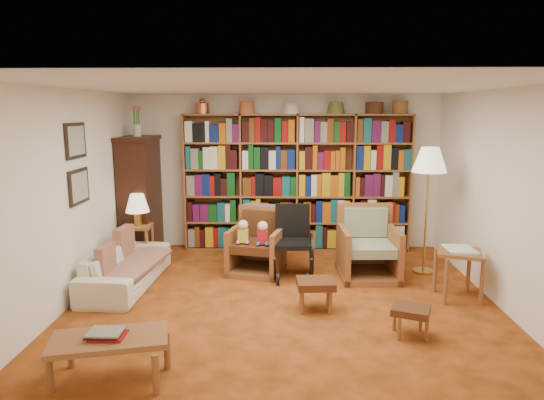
{
  "coord_description": "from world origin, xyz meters",
  "views": [
    {
      "loc": [
        -0.0,
        -5.4,
        2.26
      ],
      "look_at": [
        -0.16,
        0.6,
        1.14
      ],
      "focal_mm": 32.0,
      "sensor_mm": 36.0,
      "label": 1
    }
  ],
  "objects_px": {
    "wheelchair": "(292,244)",
    "footstool_a": "(316,285)",
    "side_table_lamp": "(139,236)",
    "armchair_leather": "(257,245)",
    "side_table_papers": "(459,259)",
    "coffee_table": "(110,342)",
    "sofa": "(126,267)",
    "footstool_b": "(411,312)",
    "floor_lamp": "(429,165)",
    "armchair_sage": "(367,249)"
  },
  "relations": [
    {
      "from": "armchair_sage",
      "to": "sofa",
      "type": "bearing_deg",
      "value": -171.09
    },
    {
      "from": "footstool_a",
      "to": "coffee_table",
      "type": "relative_size",
      "value": 0.43
    },
    {
      "from": "wheelchair",
      "to": "footstool_a",
      "type": "relative_size",
      "value": 2.21
    },
    {
      "from": "side_table_lamp",
      "to": "floor_lamp",
      "type": "xyz_separation_m",
      "value": [
        4.12,
        -0.29,
        1.1
      ]
    },
    {
      "from": "armchair_sage",
      "to": "floor_lamp",
      "type": "distance_m",
      "value": 1.42
    },
    {
      "from": "wheelchair",
      "to": "footstool_b",
      "type": "height_order",
      "value": "wheelchair"
    },
    {
      "from": "side_table_lamp",
      "to": "armchair_sage",
      "type": "relative_size",
      "value": 0.61
    },
    {
      "from": "side_table_lamp",
      "to": "armchair_leather",
      "type": "distance_m",
      "value": 1.78
    },
    {
      "from": "sofa",
      "to": "armchair_leather",
      "type": "xyz_separation_m",
      "value": [
        1.66,
        0.67,
        0.12
      ]
    },
    {
      "from": "sofa",
      "to": "wheelchair",
      "type": "height_order",
      "value": "wheelchair"
    },
    {
      "from": "side_table_lamp",
      "to": "wheelchair",
      "type": "height_order",
      "value": "wheelchair"
    },
    {
      "from": "side_table_lamp",
      "to": "side_table_papers",
      "type": "distance_m",
      "value": 4.43
    },
    {
      "from": "sofa",
      "to": "side_table_papers",
      "type": "relative_size",
      "value": 2.76
    },
    {
      "from": "armchair_sage",
      "to": "footstool_b",
      "type": "xyz_separation_m",
      "value": [
        0.13,
        -1.84,
        -0.12
      ]
    },
    {
      "from": "armchair_sage",
      "to": "footstool_b",
      "type": "relative_size",
      "value": 2.15
    },
    {
      "from": "footstool_a",
      "to": "side_table_papers",
      "type": "bearing_deg",
      "value": 12.77
    },
    {
      "from": "side_table_papers",
      "to": "coffee_table",
      "type": "height_order",
      "value": "side_table_papers"
    },
    {
      "from": "armchair_leather",
      "to": "footstool_b",
      "type": "bearing_deg",
      "value": -50.38
    },
    {
      "from": "footstool_b",
      "to": "side_table_lamp",
      "type": "bearing_deg",
      "value": 146.59
    },
    {
      "from": "armchair_leather",
      "to": "wheelchair",
      "type": "bearing_deg",
      "value": -22.68
    },
    {
      "from": "footstool_a",
      "to": "footstool_b",
      "type": "relative_size",
      "value": 0.99
    },
    {
      "from": "side_table_papers",
      "to": "coffee_table",
      "type": "distance_m",
      "value": 4.04
    },
    {
      "from": "side_table_lamp",
      "to": "floor_lamp",
      "type": "distance_m",
      "value": 4.27
    },
    {
      "from": "wheelchair",
      "to": "footstool_a",
      "type": "xyz_separation_m",
      "value": [
        0.25,
        -1.18,
        -0.15
      ]
    },
    {
      "from": "sofa",
      "to": "floor_lamp",
      "type": "xyz_separation_m",
      "value": [
        4.02,
        0.63,
        1.27
      ]
    },
    {
      "from": "side_table_lamp",
      "to": "coffee_table",
      "type": "distance_m",
      "value": 3.23
    },
    {
      "from": "armchair_sage",
      "to": "side_table_papers",
      "type": "distance_m",
      "value": 1.27
    },
    {
      "from": "footstool_a",
      "to": "footstool_b",
      "type": "bearing_deg",
      "value": -34.02
    },
    {
      "from": "side_table_lamp",
      "to": "coffee_table",
      "type": "height_order",
      "value": "side_table_lamp"
    },
    {
      "from": "floor_lamp",
      "to": "side_table_lamp",
      "type": "bearing_deg",
      "value": 176.01
    },
    {
      "from": "armchair_sage",
      "to": "floor_lamp",
      "type": "height_order",
      "value": "floor_lamp"
    },
    {
      "from": "sofa",
      "to": "floor_lamp",
      "type": "bearing_deg",
      "value": -78.53
    },
    {
      "from": "coffee_table",
      "to": "footstool_b",
      "type": "bearing_deg",
      "value": 18.07
    },
    {
      "from": "footstool_a",
      "to": "footstool_b",
      "type": "xyz_separation_m",
      "value": [
        0.92,
        -0.62,
        -0.04
      ]
    },
    {
      "from": "armchair_sage",
      "to": "floor_lamp",
      "type": "xyz_separation_m",
      "value": [
        0.82,
        0.13,
        1.15
      ]
    },
    {
      "from": "floor_lamp",
      "to": "footstool_b",
      "type": "distance_m",
      "value": 2.45
    },
    {
      "from": "wheelchair",
      "to": "footstool_a",
      "type": "distance_m",
      "value": 1.22
    },
    {
      "from": "side_table_papers",
      "to": "footstool_b",
      "type": "distance_m",
      "value": 1.33
    },
    {
      "from": "sofa",
      "to": "footstool_b",
      "type": "bearing_deg",
      "value": -109.44
    },
    {
      "from": "side_table_lamp",
      "to": "footstool_b",
      "type": "height_order",
      "value": "side_table_lamp"
    },
    {
      "from": "floor_lamp",
      "to": "coffee_table",
      "type": "bearing_deg",
      "value": -140.06
    },
    {
      "from": "side_table_lamp",
      "to": "coffee_table",
      "type": "bearing_deg",
      "value": -77.68
    },
    {
      "from": "armchair_leather",
      "to": "coffee_table",
      "type": "bearing_deg",
      "value": -110.25
    },
    {
      "from": "floor_lamp",
      "to": "footstool_a",
      "type": "distance_m",
      "value": 2.43
    },
    {
      "from": "sofa",
      "to": "footstool_a",
      "type": "xyz_separation_m",
      "value": [
        2.41,
        -0.72,
        0.04
      ]
    },
    {
      "from": "sofa",
      "to": "armchair_sage",
      "type": "relative_size",
      "value": 1.8
    },
    {
      "from": "footstool_b",
      "to": "coffee_table",
      "type": "relative_size",
      "value": 0.43
    },
    {
      "from": "side_table_lamp",
      "to": "footstool_a",
      "type": "bearing_deg",
      "value": -33.18
    },
    {
      "from": "armchair_leather",
      "to": "coffee_table",
      "type": "xyz_separation_m",
      "value": [
        -1.07,
        -2.91,
        -0.03
      ]
    },
    {
      "from": "armchair_leather",
      "to": "floor_lamp",
      "type": "xyz_separation_m",
      "value": [
        2.35,
        -0.04,
        1.15
      ]
    }
  ]
}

